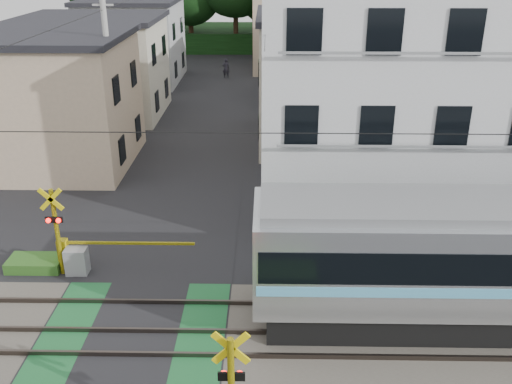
{
  "coord_description": "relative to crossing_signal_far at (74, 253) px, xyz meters",
  "views": [
    {
      "loc": [
        3.66,
        -12.47,
        9.88
      ],
      "look_at": [
        3.33,
        5.0,
        2.36
      ],
      "focal_mm": 40.0,
      "sensor_mm": 36.0,
      "label": 1
    }
  ],
  "objects": [
    {
      "name": "crossing_signal_far",
      "position": [
        0.0,
        0.0,
        0.0
      ],
      "size": [
        4.74,
        0.65,
        3.09
      ],
      "color": "yellow",
      "rests_on": "ground"
    },
    {
      "name": "ground",
      "position": [
        2.59,
        -3.65,
        -0.71
      ],
      "size": [
        120.0,
        120.0,
        0.0
      ],
      "primitive_type": "plane",
      "color": "black"
    },
    {
      "name": "pedestrian",
      "position": [
        2.91,
        30.43,
        0.08
      ],
      "size": [
        0.62,
        0.45,
        1.59
      ],
      "primitive_type": "imported",
      "rotation": [
        0.0,
        0.0,
        3.26
      ],
      "color": "#26242D",
      "rests_on": "ground"
    },
    {
      "name": "houses_row",
      "position": [
        2.84,
        22.27,
        2.53
      ],
      "size": [
        22.07,
        31.35,
        6.8
      ],
      "color": "tan",
      "rests_on": "ground"
    },
    {
      "name": "weed_patches",
      "position": [
        4.34,
        -3.74,
        -0.53
      ],
      "size": [
        10.25,
        8.8,
        0.4
      ],
      "color": "#2D5E1E",
      "rests_on": "ground"
    },
    {
      "name": "catenary",
      "position": [
        8.59,
        -3.62,
        2.98
      ],
      "size": [
        60.0,
        5.04,
        7.0
      ],
      "color": "#2D2D33",
      "rests_on": "ground"
    },
    {
      "name": "utility_poles",
      "position": [
        1.53,
        19.35,
        3.37
      ],
      "size": [
        7.9,
        42.0,
        8.0
      ],
      "color": "#A5A5A0",
      "rests_on": "ground"
    },
    {
      "name": "apartment_block",
      "position": [
        11.09,
        5.84,
        3.94
      ],
      "size": [
        10.2,
        8.36,
        9.3
      ],
      "color": "silver",
      "rests_on": "ground"
    },
    {
      "name": "track_bed",
      "position": [
        2.59,
        -3.65,
        -0.67
      ],
      "size": [
        120.0,
        120.0,
        0.14
      ],
      "color": "#47423A",
      "rests_on": "ground"
    }
  ]
}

